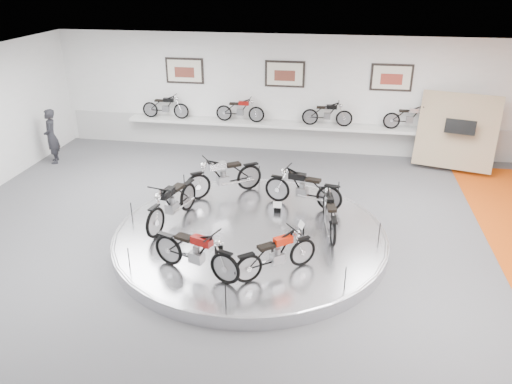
% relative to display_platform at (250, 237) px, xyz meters
% --- Properties ---
extents(floor, '(16.00, 16.00, 0.00)m').
position_rel_display_platform_xyz_m(floor, '(0.00, -0.30, -0.15)').
color(floor, '#575759').
rests_on(floor, ground).
extents(ceiling, '(16.00, 16.00, 0.00)m').
position_rel_display_platform_xyz_m(ceiling, '(0.00, -0.30, 3.85)').
color(ceiling, white).
rests_on(ceiling, wall_back).
extents(wall_back, '(16.00, 0.00, 16.00)m').
position_rel_display_platform_xyz_m(wall_back, '(0.00, 6.70, 1.85)').
color(wall_back, white).
rests_on(wall_back, floor).
extents(dado_band, '(15.68, 0.04, 1.10)m').
position_rel_display_platform_xyz_m(dado_band, '(0.00, 6.68, 0.40)').
color(dado_band, '#BCBCBA').
rests_on(dado_band, floor).
extents(display_platform, '(6.40, 6.40, 0.30)m').
position_rel_display_platform_xyz_m(display_platform, '(0.00, 0.00, 0.00)').
color(display_platform, silver).
rests_on(display_platform, floor).
extents(platform_rim, '(6.40, 6.40, 0.10)m').
position_rel_display_platform_xyz_m(platform_rim, '(0.00, 0.00, 0.12)').
color(platform_rim, '#B2B2BA').
rests_on(platform_rim, display_platform).
extents(shelf, '(11.00, 0.55, 0.10)m').
position_rel_display_platform_xyz_m(shelf, '(0.00, 6.40, 0.85)').
color(shelf, silver).
rests_on(shelf, wall_back).
extents(poster_left, '(1.35, 0.06, 0.88)m').
position_rel_display_platform_xyz_m(poster_left, '(-3.50, 6.66, 2.55)').
color(poster_left, silver).
rests_on(poster_left, wall_back).
extents(poster_center, '(1.35, 0.06, 0.88)m').
position_rel_display_platform_xyz_m(poster_center, '(0.00, 6.66, 2.55)').
color(poster_center, silver).
rests_on(poster_center, wall_back).
extents(poster_right, '(1.35, 0.06, 0.88)m').
position_rel_display_platform_xyz_m(poster_right, '(3.50, 6.66, 2.55)').
color(poster_right, silver).
rests_on(poster_right, wall_back).
extents(display_panel, '(2.56, 1.52, 2.30)m').
position_rel_display_platform_xyz_m(display_panel, '(5.60, 5.80, 1.10)').
color(display_panel, tan).
rests_on(display_panel, floor).
extents(shelf_bike_a, '(1.22, 0.43, 0.73)m').
position_rel_display_platform_xyz_m(shelf_bike_a, '(-4.20, 6.40, 1.27)').
color(shelf_bike_a, black).
rests_on(shelf_bike_a, shelf).
extents(shelf_bike_b, '(1.22, 0.43, 0.73)m').
position_rel_display_platform_xyz_m(shelf_bike_b, '(-1.50, 6.40, 1.27)').
color(shelf_bike_b, maroon).
rests_on(shelf_bike_b, shelf).
extents(shelf_bike_c, '(1.22, 0.43, 0.73)m').
position_rel_display_platform_xyz_m(shelf_bike_c, '(1.50, 6.40, 1.27)').
color(shelf_bike_c, black).
rests_on(shelf_bike_c, shelf).
extents(shelf_bike_d, '(1.22, 0.43, 0.73)m').
position_rel_display_platform_xyz_m(shelf_bike_d, '(4.20, 6.40, 1.27)').
color(shelf_bike_d, silver).
rests_on(shelf_bike_d, shelf).
extents(bike_a, '(0.84, 1.73, 0.97)m').
position_rel_display_platform_xyz_m(bike_a, '(1.82, 0.33, 0.64)').
color(bike_a, black).
rests_on(bike_a, display_platform).
extents(bike_b, '(1.87, 1.03, 1.04)m').
position_rel_display_platform_xyz_m(bike_b, '(1.10, 1.58, 0.67)').
color(bike_b, black).
rests_on(bike_b, display_platform).
extents(bike_c, '(1.94, 1.64, 1.12)m').
position_rel_display_platform_xyz_m(bike_c, '(-1.07, 1.95, 0.71)').
color(bike_c, silver).
rests_on(bike_c, display_platform).
extents(bike_d, '(1.07, 2.00, 1.12)m').
position_rel_display_platform_xyz_m(bike_d, '(-1.93, 0.12, 0.71)').
color(bike_d, black).
rests_on(bike_d, display_platform).
extents(bike_e, '(1.86, 1.19, 1.03)m').
position_rel_display_platform_xyz_m(bike_e, '(-0.77, -1.92, 0.67)').
color(bike_e, maroon).
rests_on(bike_e, display_platform).
extents(bike_f, '(1.61, 1.43, 0.94)m').
position_rel_display_platform_xyz_m(bike_f, '(0.82, -1.65, 0.62)').
color(bike_f, '#BB1B06').
rests_on(bike_f, display_platform).
extents(visitor, '(0.68, 0.78, 1.81)m').
position_rel_display_platform_xyz_m(visitor, '(-7.40, 4.18, 0.76)').
color(visitor, black).
rests_on(visitor, floor).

